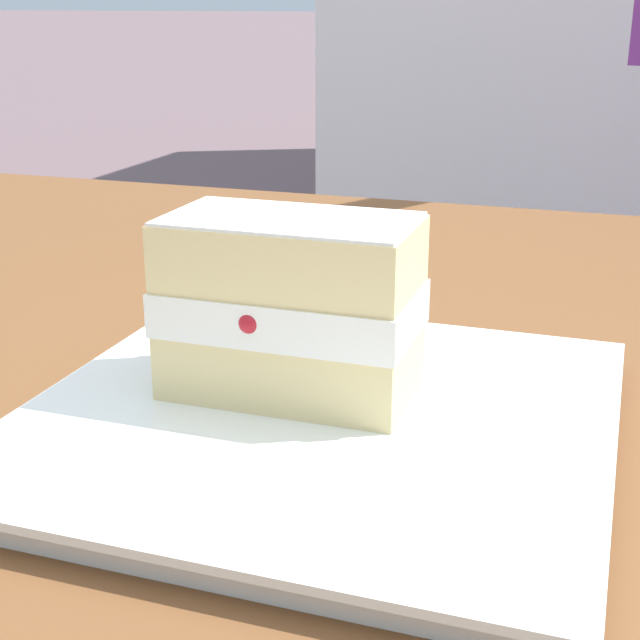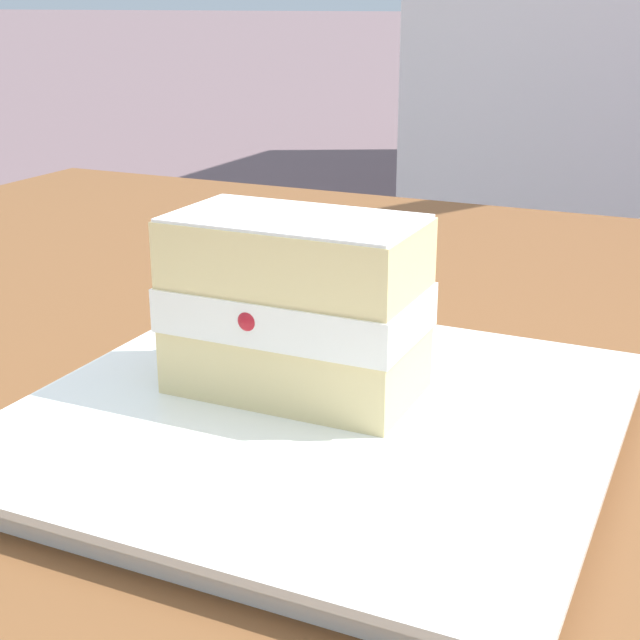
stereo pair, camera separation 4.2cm
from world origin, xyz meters
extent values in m
cylinder|color=brown|center=(-0.60, 0.43, 0.32)|extent=(0.07, 0.07, 0.64)
cube|color=brown|center=(0.00, 0.00, 0.66)|extent=(1.31, 0.99, 0.04)
cube|color=white|center=(-0.06, -0.06, 0.69)|extent=(0.26, 0.26, 0.01)
cube|color=white|center=(-0.06, -0.06, 0.70)|extent=(0.27, 0.27, 0.00)
cube|color=#EAD18C|center=(-0.07, -0.05, 0.72)|extent=(0.12, 0.07, 0.03)
cube|color=white|center=(-0.07, -0.05, 0.74)|extent=(0.12, 0.07, 0.02)
sphere|color=#B21923|center=(-0.08, -0.08, 0.74)|extent=(0.01, 0.01, 0.01)
sphere|color=#B21923|center=(-0.07, -0.02, 0.75)|extent=(0.01, 0.01, 0.01)
cube|color=#EAD18C|center=(-0.07, -0.05, 0.77)|extent=(0.12, 0.07, 0.03)
cube|color=white|center=(-0.07, -0.05, 0.79)|extent=(0.12, 0.06, 0.00)
cylinder|color=silver|center=(-0.14, 0.16, 0.69)|extent=(0.08, 0.13, 0.01)
cube|color=silver|center=(-0.09, 0.09, 0.69)|extent=(0.04, 0.04, 0.01)
camera|label=1|loc=(0.07, -0.44, 0.88)|focal=51.65mm
camera|label=2|loc=(0.11, -0.43, 0.88)|focal=51.65mm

